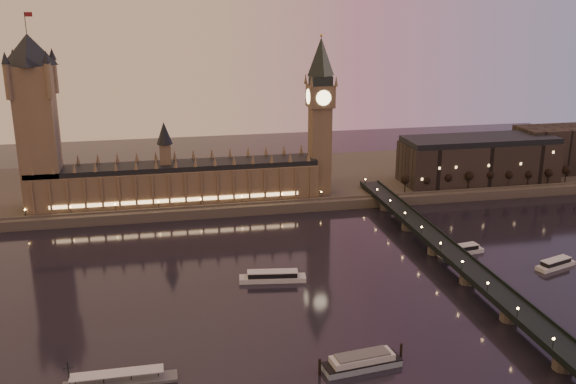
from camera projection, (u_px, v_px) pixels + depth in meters
name	position (u px, v px, depth m)	size (l,w,h in m)	color
ground	(272.00, 283.00, 308.35)	(700.00, 700.00, 0.00)	black
far_embankment	(272.00, 181.00, 467.91)	(560.00, 130.00, 6.00)	#423D35
palace_of_westminster	(176.00, 178.00, 407.74)	(180.00, 26.62, 52.00)	brown
victoria_tower	(36.00, 114.00, 379.59)	(31.68, 31.68, 118.00)	brown
big_ben	(320.00, 107.00, 413.57)	(17.68, 17.68, 104.00)	brown
westminster_bridge	(450.00, 258.00, 324.37)	(13.20, 260.00, 15.30)	black
city_block	(505.00, 156.00, 462.11)	(155.00, 45.00, 34.00)	black
bare_tree_0	(408.00, 181.00, 427.99)	(5.49, 5.49, 11.16)	black
bare_tree_1	(429.00, 180.00, 430.78)	(5.49, 5.49, 11.16)	black
bare_tree_2	(449.00, 179.00, 433.57)	(5.49, 5.49, 11.16)	black
bare_tree_3	(469.00, 177.00, 436.36)	(5.49, 5.49, 11.16)	black
bare_tree_4	(488.00, 176.00, 439.16)	(5.49, 5.49, 11.16)	black
bare_tree_5	(508.00, 175.00, 441.95)	(5.49, 5.49, 11.16)	black
bare_tree_6	(527.00, 174.00, 444.74)	(5.49, 5.49, 11.16)	black
bare_tree_7	(546.00, 173.00, 447.53)	(5.49, 5.49, 11.16)	black
bare_tree_8	(564.00, 172.00, 450.33)	(5.49, 5.49, 11.16)	black
cruise_boat_a	(273.00, 277.00, 310.08)	(32.78, 11.35, 5.14)	silver
cruise_boat_b	(460.00, 250.00, 342.93)	(27.05, 10.55, 4.87)	silver
cruise_boat_c	(556.00, 264.00, 325.66)	(23.98, 13.30, 4.64)	silver
moored_barge	(362.00, 361.00, 237.02)	(33.89, 11.92, 6.26)	#8396A6
pontoon_pier	(120.00, 381.00, 227.79)	(40.04, 6.67, 10.68)	#595B5E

